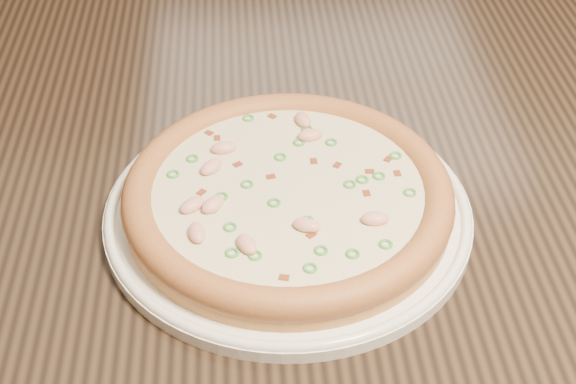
{
  "coord_description": "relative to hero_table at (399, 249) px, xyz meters",
  "views": [
    {
      "loc": [
        -0.46,
        -1.46,
        1.24
      ],
      "look_at": [
        -0.42,
        -0.92,
        0.78
      ],
      "focal_mm": 50.0,
      "sensor_mm": 36.0,
      "label": 1
    }
  ],
  "objects": [
    {
      "name": "ground",
      "position": [
        0.3,
        0.87,
        -0.65
      ],
      "size": [
        9.0,
        9.0,
        0.0
      ],
      "primitive_type": "plane",
      "color": "black"
    },
    {
      "name": "hero_table",
      "position": [
        0.0,
        0.0,
        0.0
      ],
      "size": [
        1.2,
        0.8,
        0.75
      ],
      "color": "black",
      "rests_on": "ground"
    },
    {
      "name": "plate",
      "position": [
        -0.12,
        -0.05,
        0.11
      ],
      "size": [
        0.33,
        0.33,
        0.02
      ],
      "color": "white",
      "rests_on": "hero_table"
    },
    {
      "name": "pizza",
      "position": [
        -0.12,
        -0.05,
        0.13
      ],
      "size": [
        0.29,
        0.29,
        0.03
      ],
      "color": "tan",
      "rests_on": "plate"
    }
  ]
}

